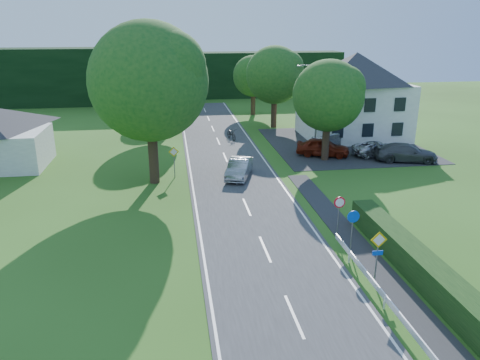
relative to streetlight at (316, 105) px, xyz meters
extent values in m
cube|color=#343436|center=(-8.06, -10.00, -4.44)|extent=(7.00, 80.00, 0.04)
cube|color=#27272A|center=(3.94, 3.00, -4.44)|extent=(14.00, 16.00, 0.04)
cube|color=white|center=(-11.31, -10.00, -4.42)|extent=(0.12, 80.00, 0.01)
cube|color=white|center=(-4.81, -10.00, -4.42)|extent=(0.12, 80.00, 0.01)
cube|color=black|center=(-36.06, 32.00, -0.46)|extent=(44.00, 6.00, 8.00)
cube|color=black|center=(-0.06, 36.00, -0.96)|extent=(30.00, 5.00, 7.00)
cube|color=silver|center=(5.94, 6.00, -1.66)|extent=(10.00, 8.00, 5.60)
pyramid|color=#232327|center=(5.94, 6.00, 2.64)|extent=(10.60, 8.40, 3.00)
cylinder|color=slate|center=(0.14, 0.00, -0.46)|extent=(0.16, 0.16, 8.00)
cylinder|color=slate|center=(-0.66, 0.00, 3.44)|extent=(1.70, 0.10, 0.10)
cube|color=slate|center=(-1.56, 0.00, 3.39)|extent=(0.50, 0.18, 0.12)
cylinder|color=slate|center=(-3.76, -22.00, -3.26)|extent=(0.07, 0.07, 2.40)
cube|color=yellow|center=(-3.76, -22.03, -2.26)|extent=(0.78, 0.04, 0.78)
cube|color=white|center=(-3.76, -22.03, -2.26)|extent=(0.57, 0.05, 0.57)
cube|color=blue|center=(-3.76, -22.03, -2.91)|extent=(0.50, 0.04, 0.22)
cylinder|color=slate|center=(-3.76, -19.00, -3.36)|extent=(0.07, 0.07, 2.20)
cylinder|color=blue|center=(-3.76, -19.03, -2.41)|extent=(0.64, 0.04, 0.64)
cylinder|color=slate|center=(-3.76, -17.00, -3.36)|extent=(0.07, 0.07, 2.20)
cylinder|color=red|center=(-3.76, -17.03, -2.41)|extent=(0.64, 0.04, 0.64)
cylinder|color=white|center=(-3.76, -17.05, -2.41)|extent=(0.48, 0.04, 0.48)
cylinder|color=slate|center=(-12.56, -5.00, -3.36)|extent=(0.07, 0.07, 2.20)
cube|color=yellow|center=(-12.56, -5.03, -2.41)|extent=(0.78, 0.04, 0.78)
cube|color=white|center=(-12.56, -5.03, -2.41)|extent=(0.57, 0.05, 0.57)
imported|color=#9E9DA2|center=(-7.64, -5.77, -3.70)|extent=(2.82, 4.63, 1.44)
imported|color=black|center=(-6.62, 6.69, -3.85)|extent=(1.26, 2.29, 1.14)
imported|color=maroon|center=(0.64, -0.78, -3.63)|extent=(5.01, 3.43, 1.58)
imported|color=#9D9EA1|center=(2.75, 2.54, -3.74)|extent=(4.42, 2.84, 1.37)
imported|color=#444548|center=(7.14, -3.50, -3.67)|extent=(5.59, 3.38, 1.52)
imported|color=#B9B8C0|center=(5.57, -1.50, -3.79)|extent=(4.63, 2.21, 1.28)
imported|color=red|center=(4.68, 5.00, -3.40)|extent=(2.29, 2.33, 2.04)
camera|label=1|loc=(-12.60, -39.70, 6.82)|focal=35.00mm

